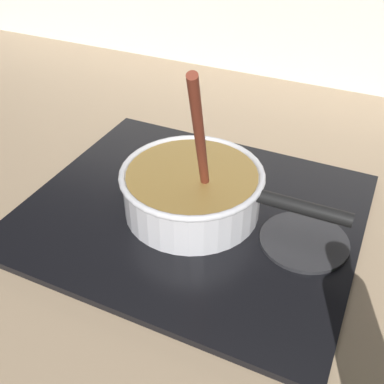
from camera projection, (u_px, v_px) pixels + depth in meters
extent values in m
cube|color=#9E8466|center=(132.00, 272.00, 0.72)|extent=(2.40, 1.60, 0.04)
cube|color=black|center=(192.00, 212.00, 0.80)|extent=(0.56, 0.48, 0.01)
torus|color=#592D0C|center=(192.00, 208.00, 0.79)|extent=(0.19, 0.19, 0.01)
cylinder|color=#262628|center=(304.00, 241.00, 0.73)|extent=(0.14, 0.14, 0.01)
cylinder|color=silver|center=(192.00, 192.00, 0.77)|extent=(0.23, 0.23, 0.08)
cylinder|color=olive|center=(192.00, 190.00, 0.77)|extent=(0.22, 0.22, 0.07)
torus|color=silver|center=(192.00, 174.00, 0.75)|extent=(0.24, 0.24, 0.01)
cylinder|color=black|center=(304.00, 208.00, 0.69)|extent=(0.14, 0.02, 0.02)
cylinder|color=#E5CC7A|center=(163.00, 158.00, 0.81)|extent=(0.03, 0.03, 0.01)
cylinder|color=#E5CC7A|center=(199.00, 174.00, 0.77)|extent=(0.04, 0.04, 0.01)
cylinder|color=#EDD88C|center=(180.00, 167.00, 0.79)|extent=(0.03, 0.03, 0.01)
cylinder|color=#EDD88C|center=(228.00, 182.00, 0.75)|extent=(0.04, 0.04, 0.01)
cylinder|color=#E5CC7A|center=(154.00, 176.00, 0.76)|extent=(0.03, 0.03, 0.01)
cylinder|color=#EDD88C|center=(162.00, 206.00, 0.70)|extent=(0.03, 0.03, 0.01)
cylinder|color=#E5CC7A|center=(201.00, 203.00, 0.71)|extent=(0.03, 0.03, 0.01)
cylinder|color=maroon|center=(200.00, 142.00, 0.62)|extent=(0.05, 0.15, 0.25)
cube|color=brown|center=(205.00, 186.00, 0.75)|extent=(0.04, 0.05, 0.01)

